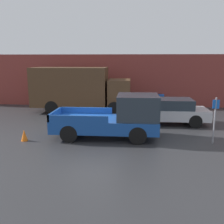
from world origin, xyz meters
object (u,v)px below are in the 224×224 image
delivery_truck (78,88)px  parking_sign (215,118)px  traffic_cone (24,135)px  pickup_truck (117,118)px  car (168,111)px  newspaper_box (161,101)px

delivery_truck → parking_sign: delivery_truck is taller
delivery_truck → parking_sign: 10.10m
parking_sign → traffic_cone: size_ratio=3.93×
traffic_cone → pickup_truck: bearing=11.9°
pickup_truck → car: 4.18m
car → parking_sign: bearing=-66.1°
newspaper_box → traffic_cone: newspaper_box is taller
pickup_truck → traffic_cone: pickup_truck is taller
pickup_truck → parking_sign: size_ratio=2.40×
pickup_truck → parking_sign: same height
parking_sign → traffic_cone: bearing=-177.7°
pickup_truck → parking_sign: (4.47, -0.56, 0.22)m
traffic_cone → delivery_truck: bearing=80.7°
pickup_truck → traffic_cone: bearing=-168.1°
pickup_truck → traffic_cone: 4.48m
car → delivery_truck: 6.84m
delivery_truck → traffic_cone: (-1.13, -6.90, -1.47)m
car → newspaper_box: car is taller
delivery_truck → parking_sign: (7.67, -6.54, -0.53)m
pickup_truck → newspaper_box: size_ratio=4.83×
car → traffic_cone: size_ratio=8.69×
car → delivery_truck: delivery_truck is taller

